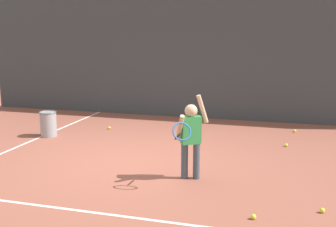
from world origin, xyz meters
The scene contains 13 objects.
ground_plane centered at (0.00, 0.00, 0.00)m, with size 20.00×20.00×0.00m, color brown.
court_line_baseline centered at (0.00, -2.25, 0.00)m, with size 9.00×0.05×0.00m, color white.
court_line_sideline centered at (-2.54, 1.00, 0.00)m, with size 0.05×9.00×0.00m, color white.
back_fence_windscreen centered at (0.00, 4.07, 1.64)m, with size 11.83×0.08×3.28m, color #383D42.
fence_post_0 centered at (-5.76, 4.13, 1.71)m, with size 0.09×0.09×3.43m, color slate.
fence_post_1 centered at (0.00, 4.13, 1.71)m, with size 0.09×0.09×3.43m, color slate.
tennis_player centered at (1.28, -0.67, 0.73)m, with size 0.50×0.82×1.35m.
ball_hopper centered at (-2.40, 1.12, 0.29)m, with size 0.38×0.38×0.56m.
tennis_ball_0 centered at (3.22, -1.43, 0.03)m, with size 0.07×0.07×0.07m, color #CCE033.
tennis_ball_1 centered at (2.75, 1.70, 0.03)m, with size 0.07×0.07×0.07m, color #CCE033.
tennis_ball_2 centered at (2.37, -1.87, 0.03)m, with size 0.07×0.07×0.07m, color #CCE033.
tennis_ball_3 centered at (2.94, 3.04, 0.03)m, with size 0.07×0.07×0.07m, color #CCE033.
tennis_ball_4 centered at (-1.37, 2.13, 0.03)m, with size 0.07×0.07×0.07m, color #CCE033.
Camera 1 is at (2.67, -6.78, 2.31)m, focal length 44.00 mm.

